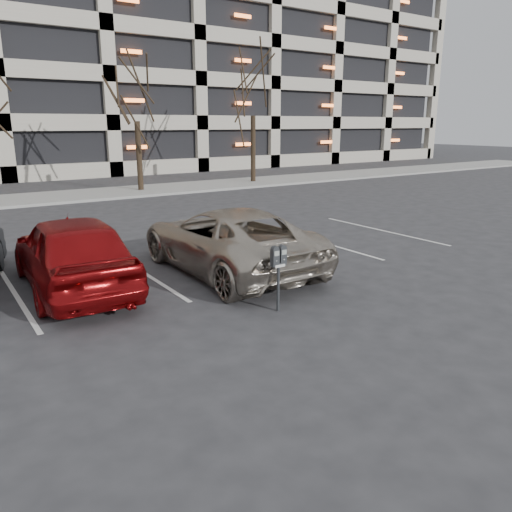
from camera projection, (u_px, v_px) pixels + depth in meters
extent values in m
plane|color=#28282B|center=(242.00, 286.00, 10.90)|extent=(140.00, 140.00, 0.00)
cube|color=gray|center=(61.00, 197.00, 23.69)|extent=(80.00, 4.00, 0.12)
cube|color=silver|center=(14.00, 292.00, 10.47)|extent=(0.10, 5.20, 0.00)
cube|color=silver|center=(141.00, 271.00, 11.98)|extent=(0.10, 5.20, 0.00)
cube|color=silver|center=(240.00, 254.00, 13.50)|extent=(0.10, 5.20, 0.00)
cube|color=silver|center=(318.00, 241.00, 15.02)|extent=(0.10, 5.20, 0.00)
cube|color=silver|center=(382.00, 230.00, 16.53)|extent=(0.10, 5.20, 0.00)
cube|color=black|center=(145.00, 56.00, 42.30)|extent=(49.92, 19.20, 18.00)
cylinder|color=black|center=(139.00, 157.00, 25.42)|extent=(0.28, 0.28, 3.55)
cylinder|color=black|center=(253.00, 150.00, 29.17)|extent=(0.28, 0.28, 3.87)
cylinder|color=black|center=(278.00, 288.00, 9.34)|extent=(0.06, 0.06, 0.90)
cube|color=black|center=(279.00, 264.00, 9.22)|extent=(0.30, 0.10, 0.06)
cube|color=silver|center=(280.00, 266.00, 9.18)|extent=(0.22, 0.01, 0.05)
cube|color=gray|center=(277.00, 254.00, 9.07)|extent=(0.11, 0.01, 0.09)
cube|color=gray|center=(284.00, 252.00, 9.16)|extent=(0.11, 0.01, 0.09)
imported|color=#B1A797|center=(228.00, 239.00, 11.89)|extent=(2.58, 5.52, 1.53)
cube|color=orange|center=(236.00, 215.00, 10.73)|extent=(0.10, 0.20, 0.01)
imported|color=maroon|center=(73.00, 252.00, 10.48)|extent=(2.21, 4.95, 1.65)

